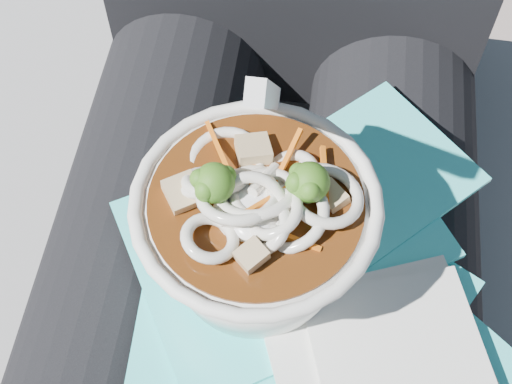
# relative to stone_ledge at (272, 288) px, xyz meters

# --- Properties ---
(stone_ledge) EXTENTS (1.02, 0.53, 0.47)m
(stone_ledge) POSITION_rel_stone_ledge_xyz_m (0.00, 0.00, 0.00)
(stone_ledge) COLOR gray
(stone_ledge) RESTS_ON ground
(lap) EXTENTS (0.36, 0.48, 0.15)m
(lap) POSITION_rel_stone_ledge_xyz_m (0.00, -0.15, 0.31)
(lap) COLOR black
(lap) RESTS_ON stone_ledge
(person_body) EXTENTS (0.34, 0.94, 1.02)m
(person_body) POSITION_rel_stone_ledge_xyz_m (0.00, -0.06, 0.33)
(person_body) COLOR black
(person_body) RESTS_ON ground
(plastic_bag) EXTENTS (0.30, 0.35, 0.01)m
(plastic_bag) POSITION_rel_stone_ledge_xyz_m (0.04, -0.16, 0.40)
(plastic_bag) COLOR #32D2D3
(plastic_bag) RESTS_ON lap
(napkins) EXTENTS (0.18, 0.18, 0.01)m
(napkins) POSITION_rel_stone_ledge_xyz_m (0.09, -0.22, 0.41)
(napkins) COLOR silver
(napkins) RESTS_ON plastic_bag
(udon_bowl) EXTENTS (0.16, 0.16, 0.19)m
(udon_bowl) POSITION_rel_stone_ledge_xyz_m (0.00, -0.16, 0.46)
(udon_bowl) COLOR white
(udon_bowl) RESTS_ON plastic_bag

